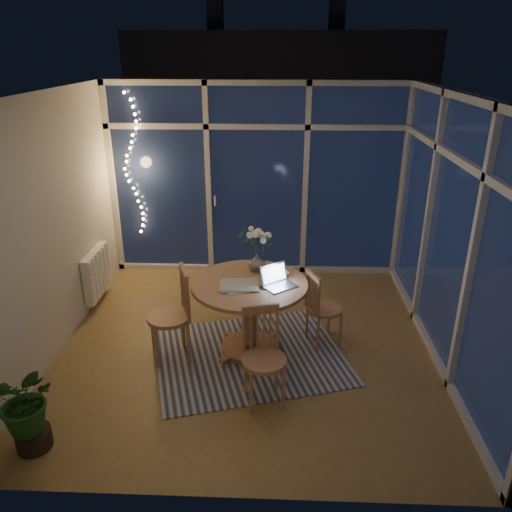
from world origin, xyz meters
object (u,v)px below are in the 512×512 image
chair_right (325,307)px  chair_front (264,358)px  dining_table (250,318)px  potted_plant (27,409)px  chair_left (169,315)px  laptop (280,277)px  flower_vase (257,261)px

chair_right → chair_front: 1.19m
dining_table → potted_plant: size_ratio=1.54×
chair_left → laptop: 1.19m
flower_vase → chair_right: bearing=-7.1°
dining_table → chair_left: chair_left is taller
chair_left → chair_front: chair_left is taller
chair_right → flower_vase: size_ratio=4.04×
chair_front → potted_plant: chair_front is taller
chair_front → flower_vase: 1.20m
chair_front → potted_plant: (-1.83, -0.65, -0.08)m
chair_front → chair_right: bearing=45.2°
dining_table → chair_left: 0.83m
chair_left → laptop: laptop is taller
chair_left → potted_plant: bearing=-53.1°
dining_table → flower_vase: flower_vase is taller
chair_front → potted_plant: 1.94m
chair_left → chair_right: chair_left is taller
flower_vase → chair_left: bearing=-152.2°
chair_right → flower_vase: 0.88m
chair_front → flower_vase: flower_vase is taller
dining_table → chair_right: (0.79, 0.21, 0.02)m
chair_right → chair_left: bearing=81.2°
dining_table → flower_vase: 0.59m
potted_plant → chair_right: bearing=34.1°
dining_table → flower_vase: bearing=78.3°
potted_plant → chair_front: bearing=19.4°
dining_table → chair_right: chair_right is taller
chair_front → laptop: (0.14, 0.73, 0.45)m
dining_table → laptop: bearing=-13.9°
potted_plant → flower_vase: bearing=45.5°
chair_left → chair_front: size_ratio=1.10×
chair_right → chair_front: chair_front is taller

